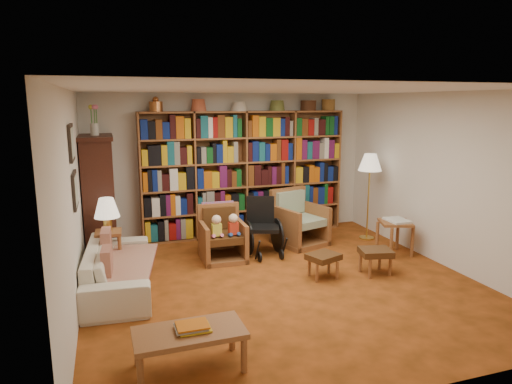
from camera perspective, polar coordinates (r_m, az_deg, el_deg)
name	(u,v)px	position (r m, az deg, el deg)	size (l,w,h in m)	color
floor	(282,283)	(6.17, 3.25, -11.26)	(5.00, 5.00, 0.00)	#A04818
ceiling	(284,90)	(5.70, 3.53, 12.64)	(5.00, 5.00, 0.00)	white
wall_back	(231,165)	(8.15, -3.09, 3.41)	(5.00, 5.00, 0.00)	silver
wall_front	(404,250)	(3.67, 17.97, -6.91)	(5.00, 5.00, 0.00)	silver
wall_left	(72,204)	(5.43, -21.99, -1.38)	(5.00, 5.00, 0.00)	silver
wall_right	(444,180)	(7.11, 22.49, 1.40)	(5.00, 5.00, 0.00)	silver
bookshelf	(245,170)	(8.06, -1.39, 2.76)	(3.60, 0.30, 2.42)	brown
curio_cabinet	(99,194)	(7.43, -19.03, -0.28)	(0.50, 0.95, 2.40)	#38160F
framed_pictures	(73,166)	(5.66, -21.87, 2.98)	(0.03, 0.52, 0.97)	black
sofa	(118,268)	(6.13, -16.82, -9.03)	(0.77, 1.96, 0.57)	beige
sofa_throw	(122,266)	(6.13, -16.35, -8.87)	(0.77, 1.44, 0.04)	beige
cushion_left	(107,248)	(6.41, -18.16, -6.66)	(0.12, 0.38, 0.38)	maroon
cushion_right	(107,266)	(5.75, -18.11, -8.74)	(0.11, 0.35, 0.35)	maroon
side_table_lamp	(109,243)	(6.72, -17.90, -6.12)	(0.37, 0.37, 0.59)	brown
table_lamp	(107,209)	(6.59, -18.16, -2.02)	(0.35, 0.35, 0.47)	gold
armchair_leather	(221,236)	(7.00, -4.34, -5.55)	(0.66, 0.71, 0.83)	brown
armchair_sage	(298,223)	(7.76, 5.26, -3.82)	(0.95, 0.95, 0.91)	brown
wheelchair	(263,228)	(7.16, 0.88, -4.57)	(0.56, 0.72, 0.90)	black
floor_lamp	(370,166)	(7.99, 14.06, 3.19)	(0.40, 0.40, 1.49)	gold
side_table_papers	(395,227)	(7.43, 17.01, -4.22)	(0.58, 0.58, 0.56)	brown
footstool_a	(323,258)	(6.29, 8.42, -8.20)	(0.49, 0.46, 0.34)	#442612
footstool_b	(376,254)	(6.57, 14.72, -7.47)	(0.49, 0.44, 0.36)	#442612
coffee_table	(189,335)	(4.28, -8.33, -17.28)	(0.99, 0.51, 0.43)	brown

